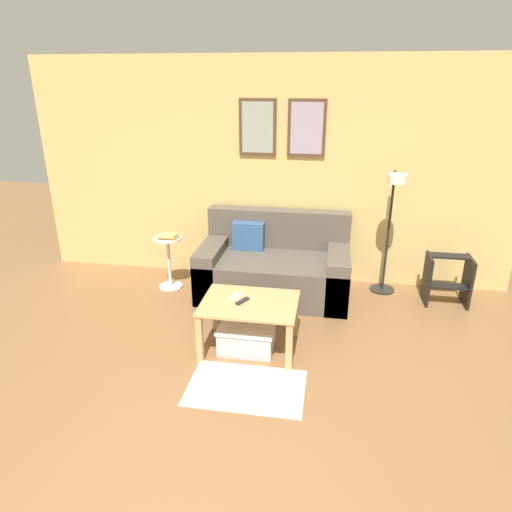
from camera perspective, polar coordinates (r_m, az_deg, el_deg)
name	(u,v)px	position (r m, az deg, el deg)	size (l,w,h in m)	color
wall_back	(269,172)	(5.35, 1.63, 10.41)	(5.60, 0.09, 2.55)	#D6B76B
area_rug	(246,387)	(3.78, -1.25, -16.09)	(0.93, 0.60, 0.01)	beige
couch	(274,268)	(5.16, 2.30, -1.45)	(1.64, 0.94, 0.89)	brown
coffee_table	(250,311)	(4.08, -0.81, -6.89)	(0.85, 0.64, 0.46)	tan
storage_bin	(247,338)	(4.17, -1.16, -10.19)	(0.51, 0.36, 0.24)	#B2B2B7
floor_lamp	(392,219)	(5.07, 16.59, 4.45)	(0.28, 0.49, 1.40)	black
side_table	(169,258)	(5.35, -10.84, -0.25)	(0.32, 0.32, 0.61)	white
book_stack	(168,236)	(5.24, -10.97, 2.44)	(0.24, 0.17, 0.05)	#D18438
remote_control	(242,301)	(4.03, -1.71, -5.64)	(0.04, 0.15, 0.02)	#232328
cell_phone	(236,296)	(4.14, -2.53, -5.01)	(0.07, 0.14, 0.01)	silver
step_stool	(447,278)	(5.34, 22.80, -2.60)	(0.45, 0.34, 0.53)	black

